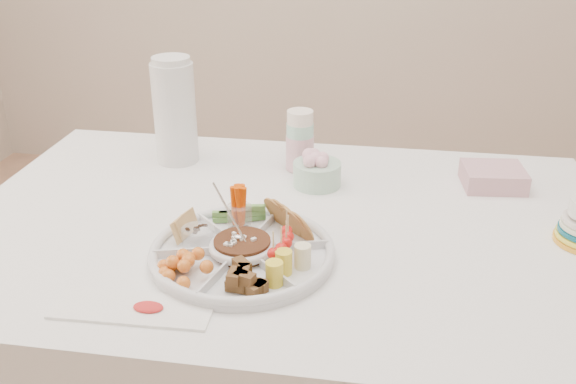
# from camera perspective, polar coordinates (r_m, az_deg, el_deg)

# --- Properties ---
(dining_table) EXTENTS (1.52, 1.02, 0.76)m
(dining_table) POSITION_cam_1_polar(r_m,az_deg,el_deg) (1.70, -0.45, -13.95)
(dining_table) COLOR white
(dining_table) RESTS_ON floor
(party_tray) EXTENTS (0.47, 0.47, 0.04)m
(party_tray) POSITION_cam_1_polar(r_m,az_deg,el_deg) (1.34, -4.08, -5.13)
(party_tray) COLOR silver
(party_tray) RESTS_ON dining_table
(bean_dip) EXTENTS (0.15, 0.15, 0.04)m
(bean_dip) POSITION_cam_1_polar(r_m,az_deg,el_deg) (1.34, -4.09, -4.86)
(bean_dip) COLOR black
(bean_dip) RESTS_ON party_tray
(tortillas) EXTENTS (0.13, 0.13, 0.06)m
(tortillas) POSITION_cam_1_polar(r_m,az_deg,el_deg) (1.39, 0.39, -2.76)
(tortillas) COLOR #B88D3F
(tortillas) RESTS_ON party_tray
(carrot_cucumber) EXTENTS (0.13, 0.13, 0.10)m
(carrot_cucumber) POSITION_cam_1_polar(r_m,az_deg,el_deg) (1.43, -4.40, -1.07)
(carrot_cucumber) COLOR #E04701
(carrot_cucumber) RESTS_ON party_tray
(pita_raisins) EXTENTS (0.12, 0.12, 0.05)m
(pita_raisins) POSITION_cam_1_polar(r_m,az_deg,el_deg) (1.39, -8.90, -3.23)
(pita_raisins) COLOR #EFB55B
(pita_raisins) RESTS_ON party_tray
(cherries) EXTENTS (0.15, 0.15, 0.05)m
(cherries) POSITION_cam_1_polar(r_m,az_deg,el_deg) (1.28, -9.02, -6.34)
(cherries) COLOR orange
(cherries) RESTS_ON party_tray
(granola_chunks) EXTENTS (0.13, 0.13, 0.05)m
(granola_chunks) POSITION_cam_1_polar(r_m,az_deg,el_deg) (1.22, -3.78, -7.69)
(granola_chunks) COLOR #41281A
(granola_chunks) RESTS_ON party_tray
(banana_tomato) EXTENTS (0.14, 0.14, 0.09)m
(banana_tomato) POSITION_cam_1_polar(r_m,az_deg,el_deg) (1.27, 1.10, -4.92)
(banana_tomato) COLOR #F4E169
(banana_tomato) RESTS_ON party_tray
(cup_stack) EXTENTS (0.09, 0.09, 0.21)m
(cup_stack) POSITION_cam_1_polar(r_m,az_deg,el_deg) (1.73, 1.07, 5.24)
(cup_stack) COLOR silver
(cup_stack) RESTS_ON dining_table
(thermos) EXTENTS (0.15, 0.15, 0.30)m
(thermos) POSITION_cam_1_polar(r_m,az_deg,el_deg) (1.80, -10.05, 7.24)
(thermos) COLOR silver
(thermos) RESTS_ON dining_table
(flower_bowl) EXTENTS (0.15, 0.15, 0.09)m
(flower_bowl) POSITION_cam_1_polar(r_m,az_deg,el_deg) (1.66, 2.60, 2.11)
(flower_bowl) COLOR #99BEA4
(flower_bowl) RESTS_ON dining_table
(napkin_stack) EXTENTS (0.17, 0.15, 0.05)m
(napkin_stack) POSITION_cam_1_polar(r_m,az_deg,el_deg) (1.74, 17.77, 1.28)
(napkin_stack) COLOR #CD97A3
(napkin_stack) RESTS_ON dining_table
(placemat) EXTENTS (0.30, 0.11, 0.01)m
(placemat) POSITION_cam_1_polar(r_m,az_deg,el_deg) (1.23, -13.62, -10.01)
(placemat) COLOR white
(placemat) RESTS_ON dining_table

